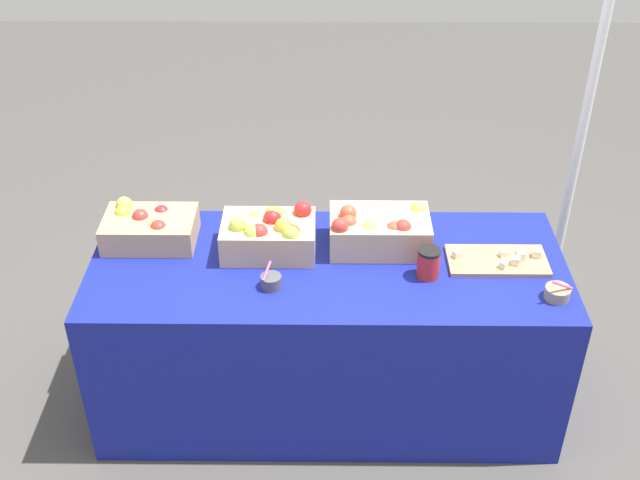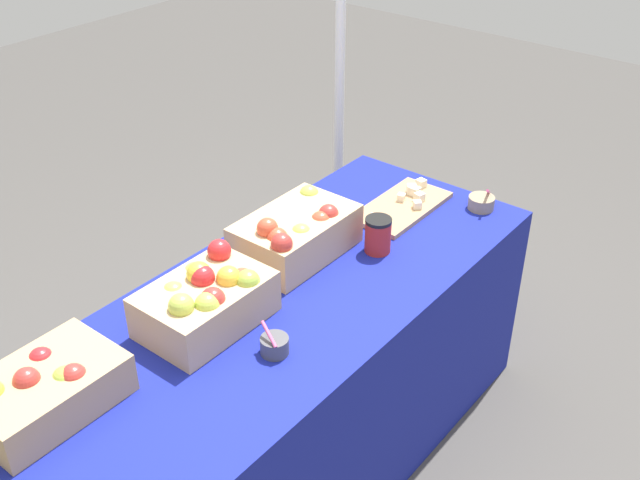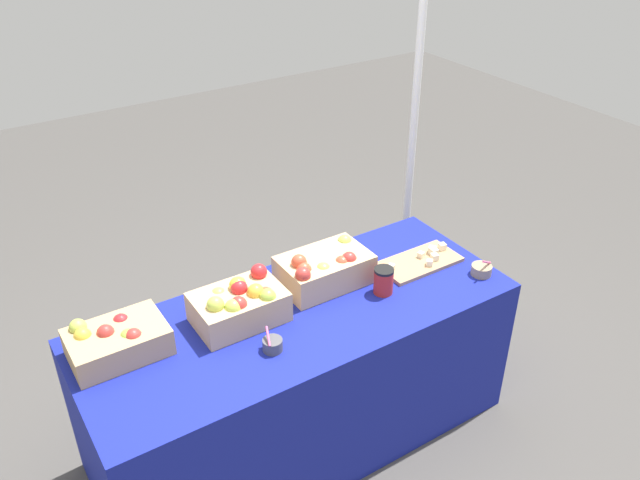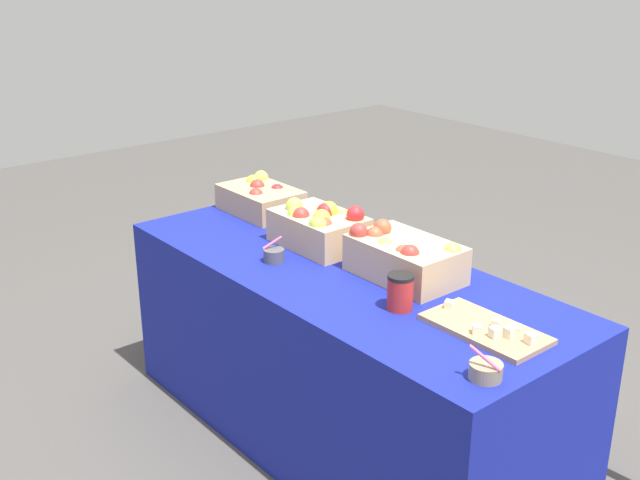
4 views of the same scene
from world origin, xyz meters
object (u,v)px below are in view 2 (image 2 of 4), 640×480
sample_bowl_mid (274,345)px  cutting_board_front (403,205)px  sample_bowl_near (481,202)px  apple_crate_right (296,234)px  tent_pole (340,73)px  coffee_cup (378,235)px  apple_crate_left (44,389)px  apple_crate_middle (207,299)px

sample_bowl_mid → cutting_board_front: bearing=10.5°
sample_bowl_mid → sample_bowl_near: bearing=-3.1°
apple_crate_right → sample_bowl_mid: 0.51m
tent_pole → coffee_cup: bearing=-135.6°
apple_crate_left → apple_crate_middle: size_ratio=1.00×
cutting_board_front → sample_bowl_mid: (-0.90, -0.17, 0.01)m
apple_crate_right → coffee_cup: (0.18, -0.20, -0.02)m
cutting_board_front → tent_pole: bearing=54.7°
apple_crate_right → sample_bowl_near: bearing=-27.1°
sample_bowl_mid → coffee_cup: (0.60, 0.07, 0.04)m
sample_bowl_near → tent_pole: bearing=72.4°
apple_crate_left → sample_bowl_near: apple_crate_left is taller
sample_bowl_near → sample_bowl_mid: sample_bowl_near is taller
tent_pole → sample_bowl_near: bearing=-107.6°
apple_crate_right → tent_pole: size_ratio=0.20×
apple_crate_right → apple_crate_middle: bearing=-175.5°
tent_pole → cutting_board_front: bearing=-125.3°
apple_crate_middle → sample_bowl_near: 1.13m
apple_crate_middle → tent_pole: (1.37, 0.56, 0.16)m
apple_crate_middle → cutting_board_front: apple_crate_middle is taller
apple_crate_left → apple_crate_right: bearing=-2.0°
apple_crate_left → tent_pole: tent_pole is taller
cutting_board_front → coffee_cup: coffee_cup is taller
apple_crate_right → tent_pole: (0.93, 0.53, 0.17)m
coffee_cup → tent_pole: bearing=44.4°
apple_crate_right → apple_crate_left: bearing=178.0°
apple_crate_left → apple_crate_right: (0.94, -0.03, 0.01)m
apple_crate_left → sample_bowl_mid: bearing=-30.8°
apple_crate_left → apple_crate_right: 0.94m
apple_crate_right → sample_bowl_near: size_ratio=3.82×
coffee_cup → sample_bowl_mid: bearing=-172.9°
apple_crate_middle → apple_crate_right: same height
apple_crate_right → cutting_board_front: (0.48, -0.11, -0.07)m
cutting_board_front → sample_bowl_mid: size_ratio=4.14×
sample_bowl_mid → tent_pole: tent_pole is taller
apple_crate_right → coffee_cup: apple_crate_right is taller
tent_pole → sample_bowl_mid: bearing=-149.2°
coffee_cup → tent_pole: 1.06m
sample_bowl_mid → coffee_cup: coffee_cup is taller
apple_crate_right → coffee_cup: 0.27m
apple_crate_left → coffee_cup: bearing=-11.8°
apple_crate_left → sample_bowl_near: 1.63m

